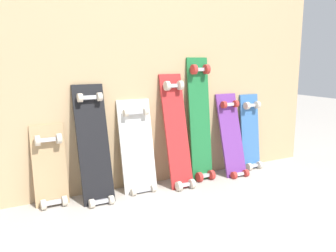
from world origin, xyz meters
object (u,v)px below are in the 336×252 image
at_px(skateboard_white, 138,151).
at_px(skateboard_purple, 232,139).
at_px(skateboard_natural, 50,171).
at_px(skateboard_red, 177,135).
at_px(skateboard_blue, 250,135).
at_px(skateboard_green, 200,123).
at_px(skateboard_black, 94,149).

height_order(skateboard_white, skateboard_purple, skateboard_purple).
relative_size(skateboard_natural, skateboard_purple, 0.81).
height_order(skateboard_white, skateboard_red, skateboard_red).
height_order(skateboard_white, skateboard_blue, skateboard_white).
distance_m(skateboard_red, skateboard_green, 0.24).
bearing_deg(skateboard_red, skateboard_blue, 5.29).
height_order(skateboard_white, skateboard_green, skateboard_green).
height_order(skateboard_natural, skateboard_purple, skateboard_purple).
relative_size(skateboard_green, skateboard_blue, 1.43).
bearing_deg(skateboard_blue, skateboard_red, -174.71).
height_order(skateboard_black, skateboard_blue, skateboard_black).
height_order(skateboard_green, skateboard_purple, skateboard_green).
bearing_deg(skateboard_white, skateboard_blue, 1.59).
distance_m(skateboard_red, skateboard_blue, 0.74).
bearing_deg(skateboard_blue, skateboard_white, -178.41).
relative_size(skateboard_white, skateboard_red, 0.81).
height_order(skateboard_red, skateboard_green, skateboard_green).
relative_size(skateboard_black, skateboard_blue, 1.20).
relative_size(skateboard_purple, skateboard_blue, 1.03).
bearing_deg(skateboard_purple, skateboard_blue, 13.90).
distance_m(skateboard_green, skateboard_blue, 0.53).
distance_m(skateboard_black, skateboard_purple, 1.10).
xyz_separation_m(skateboard_natural, skateboard_purple, (1.36, -0.05, 0.06)).
height_order(skateboard_natural, skateboard_white, skateboard_white).
height_order(skateboard_black, skateboard_purple, skateboard_black).
xyz_separation_m(skateboard_black, skateboard_red, (0.60, -0.00, 0.03)).
distance_m(skateboard_green, skateboard_purple, 0.31).
height_order(skateboard_black, skateboard_white, skateboard_black).
height_order(skateboard_black, skateboard_green, skateboard_green).
distance_m(skateboard_natural, skateboard_white, 0.58).
distance_m(skateboard_white, skateboard_green, 0.54).
xyz_separation_m(skateboard_green, skateboard_blue, (0.51, 0.02, -0.15)).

